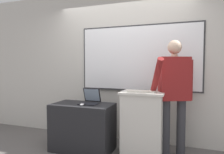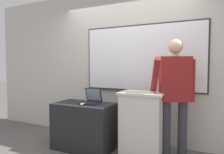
% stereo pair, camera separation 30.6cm
% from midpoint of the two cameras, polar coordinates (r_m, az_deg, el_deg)
% --- Properties ---
extents(back_wall, '(6.40, 0.17, 2.78)m').
position_cam_midpoint_polar(back_wall, '(3.70, 6.93, 3.73)').
color(back_wall, beige).
rests_on(back_wall, ground_plane).
extents(lectern_podium, '(0.63, 0.48, 0.98)m').
position_cam_midpoint_polar(lectern_podium, '(3.08, 11.48, -13.24)').
color(lectern_podium, beige).
rests_on(lectern_podium, ground_plane).
extents(side_desk, '(0.98, 0.54, 0.75)m').
position_cam_midpoint_polar(side_desk, '(3.37, -5.35, -13.81)').
color(side_desk, black).
rests_on(side_desk, ground_plane).
extents(person_presenter, '(0.61, 0.68, 1.74)m').
position_cam_midpoint_polar(person_presenter, '(3.05, 20.27, -3.56)').
color(person_presenter, '#333338').
rests_on(person_presenter, ground_plane).
extents(laptop, '(0.29, 0.28, 0.24)m').
position_cam_midpoint_polar(laptop, '(3.28, -3.21, -6.25)').
color(laptop, black).
rests_on(laptop, side_desk).
extents(wireless_keyboard, '(0.41, 0.15, 0.02)m').
position_cam_midpoint_polar(wireless_keyboard, '(2.92, 11.26, -4.18)').
color(wireless_keyboard, beige).
rests_on(wireless_keyboard, lectern_podium).
extents(computer_mouse_by_laptop, '(0.06, 0.10, 0.03)m').
position_cam_midpoint_polar(computer_mouse_by_laptop, '(3.13, -5.69, -7.71)').
color(computer_mouse_by_laptop, '#BCBCC1').
rests_on(computer_mouse_by_laptop, side_desk).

